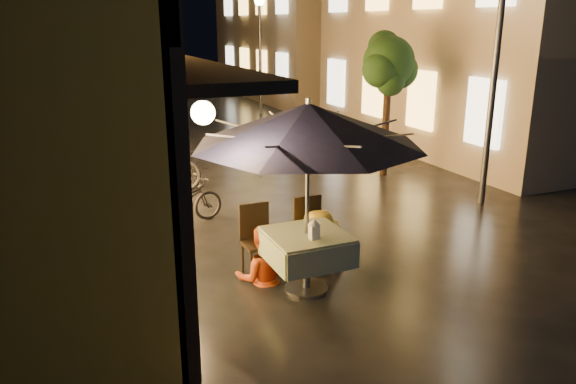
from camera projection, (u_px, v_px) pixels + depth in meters
name	position (u px, v px, depth m)	size (l,w,h in m)	color
ground	(411.00, 270.00, 7.82)	(90.00, 90.00, 0.00)	black
east_building_near	(508.00, 18.00, 15.37)	(7.30, 9.30, 6.80)	#A39382
east_building_far	(322.00, 14.00, 25.42)	(7.30, 10.30, 7.30)	#A39382
street_tree	(389.00, 65.00, 12.00)	(1.43, 1.20, 3.15)	black
streetlamp_near	(497.00, 45.00, 9.87)	(0.36, 0.36, 4.23)	#59595E
streetlamp_far	(260.00, 33.00, 20.43)	(0.36, 0.36, 4.23)	#59595E
cafe_table	(307.00, 247.00, 7.07)	(0.99, 0.99, 0.78)	#59595E
patio_umbrella	(308.00, 125.00, 6.62)	(2.84, 2.84, 2.46)	#59595E
cafe_chair_left	(257.00, 236.00, 7.58)	(0.42, 0.42, 0.97)	black
cafe_chair_right	(310.00, 228.00, 7.88)	(0.42, 0.42, 0.97)	black
table_lantern	(314.00, 228.00, 6.79)	(0.16, 0.16, 0.25)	white
person_orange	(261.00, 227.00, 7.32)	(0.72, 0.56, 1.48)	#CE4616
person_yellow	(319.00, 212.00, 7.70)	(1.04, 0.60, 1.61)	yellow
bicycle_0	(180.00, 202.00, 9.43)	(0.54, 1.54, 0.81)	black
bicycle_1	(158.00, 168.00, 11.23)	(0.48, 1.70, 1.02)	#222229
bicycle_2	(150.00, 158.00, 12.18)	(0.63, 1.80, 0.95)	black
bicycle_3	(155.00, 152.00, 12.90)	(0.41, 1.47, 0.88)	black
bicycle_4	(129.00, 151.00, 13.16)	(0.56, 1.60, 0.84)	black
bicycle_5	(129.00, 138.00, 14.37)	(0.44, 1.55, 0.93)	black
bicycle_6	(127.00, 134.00, 14.83)	(0.64, 1.83, 0.96)	black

